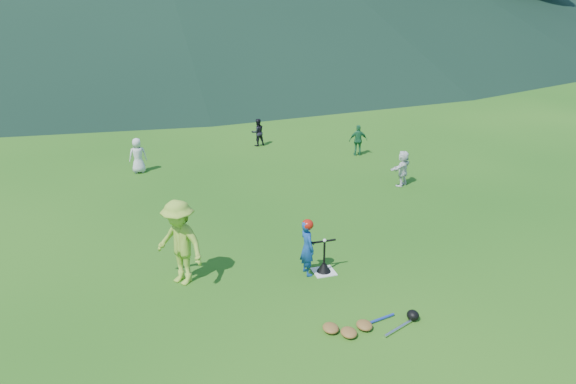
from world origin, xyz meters
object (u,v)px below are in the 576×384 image
Objects in this scene: adult_coach at (180,243)px; fielder_b at (258,132)px; fielder_a at (138,156)px; home_plate at (324,272)px; equipment_pile at (365,325)px; batter_child at (307,248)px; fielder_d at (403,168)px; fielder_c at (358,140)px; batting_tee at (324,267)px.

fielder_b is at bearing 118.10° from adult_coach.
adult_coach reaches higher than fielder_a.
adult_coach is 7.39m from fielder_a.
home_plate is at bearing 76.04° from fielder_b.
adult_coach is 0.99× the size of equipment_pile.
equipment_pile is (0.31, -2.18, -0.54)m from batter_child.
fielder_b is (1.47, 9.63, -0.10)m from batter_child.
home_plate is 5.96m from fielder_d.
fielder_c is (4.49, 7.42, -0.06)m from batter_child.
equipment_pile is (2.85, -2.62, -0.82)m from adult_coach.
batter_child is 1.19× the size of fielder_b.
fielder_c reaches higher than equipment_pile.
fielder_a reaches higher than batting_tee.
batter_child is at bearing 98.12° from equipment_pile.
home_plate is 0.25× the size of adult_coach.
equipment_pile is at bearing -91.24° from home_plate.
equipment_pile is (-4.17, -6.39, -0.47)m from fielder_d.
fielder_d is at bearing 45.95° from home_plate.
adult_coach is at bearing 137.48° from equipment_pile.
adult_coach is 1.76× the size of fielder_b.
fielder_c is 8.55m from batting_tee.
fielder_c is (7.03, 6.98, -0.35)m from adult_coach.
home_plate is 8.56m from fielder_c.
batter_child is 1.12× the size of fielder_d.
fielder_c is 0.60× the size of equipment_pile.
home_plate is at bearing 0.00° from batting_tee.
batter_child is 0.68× the size of adult_coach.
fielder_a reaches higher than equipment_pile.
batter_child is at bearing 71.37° from fielder_c.
equipment_pile is (-0.05, -2.13, -0.06)m from batting_tee.
fielder_c is at bearing 174.39° from fielder_a.
batting_tee is at bearing 73.60° from fielder_c.
home_plate is 9.76m from fielder_b.
batting_tee is (2.90, -0.49, -0.76)m from adult_coach.
batting_tee is at bearing 110.06° from fielder_a.
fielder_d is at bearing 79.93° from adult_coach.
fielder_a is at bearing 15.11° from fielder_b.
fielder_a is at bearing 15.68° from batter_child.
fielder_a is 8.53m from batting_tee.
fielder_c is 3.21m from fielder_d.
home_plate is 0.66× the size of batting_tee.
equipment_pile is at bearing 105.36° from fielder_a.
adult_coach is 1.65× the size of fielder_c.
batting_tee is (-4.14, -7.47, -0.41)m from fielder_c.
fielder_d is 7.65m from equipment_pile.
adult_coach is 9.92m from fielder_c.
fielder_d reaches higher than equipment_pile.
batting_tee is (3.28, -7.86, -0.43)m from fielder_a.
adult_coach is 3.04m from batting_tee.
fielder_d is at bearing 151.50° from fielder_a.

